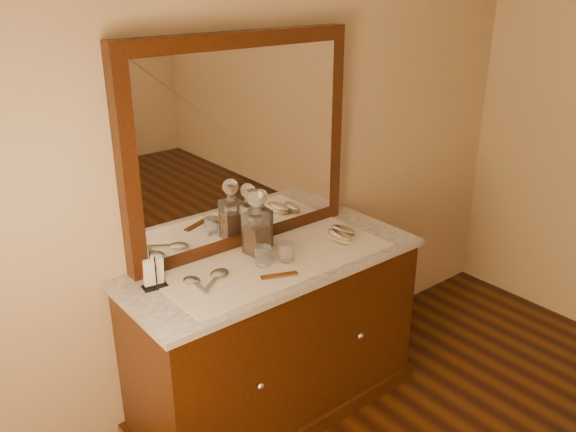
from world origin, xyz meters
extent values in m
plane|color=tan|center=(0.00, 2.25, 1.40)|extent=(4.50, 4.50, 0.00)
cube|color=black|center=(0.00, 1.96, 0.41)|extent=(1.40, 0.55, 0.82)
cube|color=black|center=(0.00, 1.96, 0.04)|extent=(1.46, 0.59, 0.08)
sphere|color=silver|center=(-0.30, 1.67, 0.45)|extent=(0.04, 0.04, 0.04)
sphere|color=silver|center=(0.30, 1.67, 0.45)|extent=(0.04, 0.04, 0.04)
cube|color=white|center=(0.00, 1.96, 0.83)|extent=(1.44, 0.59, 0.03)
cube|color=black|center=(0.00, 2.20, 1.35)|extent=(1.20, 0.08, 1.00)
cube|color=white|center=(0.00, 2.17, 1.35)|extent=(1.06, 0.01, 0.86)
cube|color=white|center=(0.00, 1.94, 0.85)|extent=(1.10, 0.45, 0.00)
cylinder|color=white|center=(-0.05, 1.96, 0.86)|extent=(0.09, 0.09, 0.01)
cube|color=brown|center=(-0.09, 1.80, 0.86)|extent=(0.16, 0.09, 0.01)
cube|color=black|center=(-0.55, 2.07, 0.85)|extent=(0.11, 0.08, 0.01)
cylinder|color=black|center=(-0.56, 2.04, 0.93)|extent=(0.01, 0.01, 0.16)
cylinder|color=black|center=(-0.55, 2.10, 0.93)|extent=(0.01, 0.01, 0.16)
cube|color=white|center=(-0.55, 2.07, 0.92)|extent=(0.09, 0.05, 0.13)
cube|color=brown|center=(-0.03, 2.06, 0.92)|extent=(0.09, 0.09, 0.14)
cube|color=white|center=(-0.03, 2.06, 0.95)|extent=(0.10, 0.10, 0.20)
cylinder|color=white|center=(-0.03, 2.06, 1.07)|extent=(0.04, 0.04, 0.03)
sphere|color=white|center=(-0.03, 2.06, 1.13)|extent=(0.09, 0.09, 0.08)
cube|color=brown|center=(0.04, 2.11, 0.92)|extent=(0.08, 0.08, 0.13)
cube|color=white|center=(0.04, 2.11, 0.95)|extent=(0.10, 0.10, 0.19)
cylinder|color=white|center=(0.04, 2.11, 1.06)|extent=(0.04, 0.04, 0.03)
sphere|color=white|center=(0.04, 2.11, 1.11)|extent=(0.08, 0.08, 0.07)
ellipsoid|color=tan|center=(0.37, 1.92, 0.87)|extent=(0.08, 0.16, 0.02)
ellipsoid|color=silver|center=(0.37, 1.92, 0.89)|extent=(0.08, 0.16, 0.02)
ellipsoid|color=tan|center=(0.44, 1.95, 0.86)|extent=(0.09, 0.15, 0.02)
ellipsoid|color=silver|center=(0.44, 1.95, 0.88)|extent=(0.09, 0.15, 0.02)
ellipsoid|color=silver|center=(-0.41, 2.00, 0.86)|extent=(0.08, 0.09, 0.02)
cube|color=silver|center=(-0.42, 1.92, 0.86)|extent=(0.03, 0.12, 0.01)
ellipsoid|color=silver|center=(-0.29, 1.98, 0.86)|extent=(0.13, 0.12, 0.02)
cube|color=silver|center=(-0.36, 1.93, 0.86)|extent=(0.12, 0.09, 0.01)
cylinder|color=white|center=(-0.07, 1.94, 0.90)|extent=(0.08, 0.08, 0.09)
cylinder|color=white|center=(0.03, 1.91, 0.90)|extent=(0.08, 0.08, 0.09)
camera|label=1|loc=(-1.50, -0.01, 2.09)|focal=36.99mm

